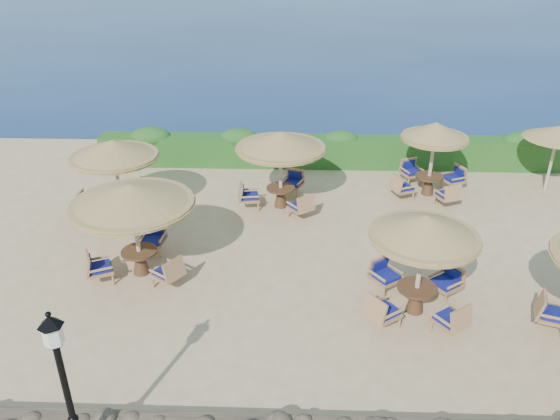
{
  "coord_description": "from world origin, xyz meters",
  "views": [
    {
      "loc": [
        -1.18,
        -13.09,
        8.32
      ],
      "look_at": [
        -1.66,
        0.69,
        1.3
      ],
      "focal_mm": 35.0,
      "sensor_mm": 36.0,
      "label": 1
    }
  ],
  "objects_px": {
    "lamp_post": "(69,403)",
    "cafe_set_1": "(422,249)",
    "cafe_set_0": "(133,208)",
    "cafe_set_5": "(433,150)",
    "extra_parasol": "(558,133)",
    "cafe_set_4": "(281,153)",
    "cafe_set_3": "(115,163)"
  },
  "relations": [
    {
      "from": "cafe_set_0",
      "to": "cafe_set_5",
      "type": "bearing_deg",
      "value": 31.21
    },
    {
      "from": "cafe_set_1",
      "to": "cafe_set_4",
      "type": "distance_m",
      "value": 6.64
    },
    {
      "from": "cafe_set_0",
      "to": "cafe_set_5",
      "type": "height_order",
      "value": "same"
    },
    {
      "from": "cafe_set_5",
      "to": "cafe_set_3",
      "type": "bearing_deg",
      "value": -168.46
    },
    {
      "from": "cafe_set_3",
      "to": "cafe_set_0",
      "type": "bearing_deg",
      "value": -65.58
    },
    {
      "from": "lamp_post",
      "to": "cafe_set_0",
      "type": "height_order",
      "value": "lamp_post"
    },
    {
      "from": "cafe_set_3",
      "to": "extra_parasol",
      "type": "bearing_deg",
      "value": 10.12
    },
    {
      "from": "cafe_set_1",
      "to": "cafe_set_3",
      "type": "relative_size",
      "value": 0.96
    },
    {
      "from": "lamp_post",
      "to": "cafe_set_1",
      "type": "xyz_separation_m",
      "value": [
        6.55,
        4.68,
        0.21
      ]
    },
    {
      "from": "cafe_set_0",
      "to": "cafe_set_4",
      "type": "height_order",
      "value": "same"
    },
    {
      "from": "cafe_set_1",
      "to": "cafe_set_4",
      "type": "height_order",
      "value": "same"
    },
    {
      "from": "cafe_set_5",
      "to": "cafe_set_0",
      "type": "bearing_deg",
      "value": -148.79
    },
    {
      "from": "cafe_set_3",
      "to": "cafe_set_4",
      "type": "relative_size",
      "value": 0.94
    },
    {
      "from": "lamp_post",
      "to": "cafe_set_5",
      "type": "bearing_deg",
      "value": 54.29
    },
    {
      "from": "cafe_set_1",
      "to": "extra_parasol",
      "type": "bearing_deg",
      "value": 50.43
    },
    {
      "from": "extra_parasol",
      "to": "lamp_post",
      "type": "bearing_deg",
      "value": -136.4
    },
    {
      "from": "extra_parasol",
      "to": "cafe_set_4",
      "type": "relative_size",
      "value": 0.81
    },
    {
      "from": "lamp_post",
      "to": "cafe_set_1",
      "type": "relative_size",
      "value": 1.23
    },
    {
      "from": "extra_parasol",
      "to": "cafe_set_4",
      "type": "bearing_deg",
      "value": -170.03
    },
    {
      "from": "cafe_set_4",
      "to": "lamp_post",
      "type": "bearing_deg",
      "value": -106.54
    },
    {
      "from": "lamp_post",
      "to": "cafe_set_5",
      "type": "height_order",
      "value": "lamp_post"
    },
    {
      "from": "cafe_set_1",
      "to": "cafe_set_5",
      "type": "relative_size",
      "value": 0.94
    },
    {
      "from": "cafe_set_0",
      "to": "lamp_post",
      "type": "bearing_deg",
      "value": -84.32
    },
    {
      "from": "lamp_post",
      "to": "cafe_set_5",
      "type": "relative_size",
      "value": 1.16
    },
    {
      "from": "extra_parasol",
      "to": "cafe_set_5",
      "type": "bearing_deg",
      "value": -173.3
    },
    {
      "from": "cafe_set_4",
      "to": "cafe_set_0",
      "type": "bearing_deg",
      "value": -131.13
    },
    {
      "from": "cafe_set_0",
      "to": "cafe_set_5",
      "type": "distance_m",
      "value": 10.37
    },
    {
      "from": "lamp_post",
      "to": "extra_parasol",
      "type": "xyz_separation_m",
      "value": [
        12.6,
        12.0,
        0.62
      ]
    },
    {
      "from": "extra_parasol",
      "to": "cafe_set_0",
      "type": "distance_m",
      "value": 14.46
    },
    {
      "from": "lamp_post",
      "to": "cafe_set_1",
      "type": "distance_m",
      "value": 8.05
    },
    {
      "from": "lamp_post",
      "to": "cafe_set_3",
      "type": "distance_m",
      "value": 9.61
    },
    {
      "from": "lamp_post",
      "to": "cafe_set_1",
      "type": "bearing_deg",
      "value": 35.54
    }
  ]
}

